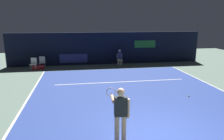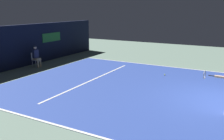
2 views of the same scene
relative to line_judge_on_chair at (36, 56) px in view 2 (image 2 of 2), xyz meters
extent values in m
plane|color=slate|center=(-0.86, -6.58, -0.69)|extent=(30.62, 30.62, 0.00)
cube|color=#2D479E|center=(-0.86, -6.58, -0.68)|extent=(9.74, 10.67, 0.01)
cube|color=white|center=(3.96, -6.58, -0.67)|extent=(0.10, 10.67, 0.01)
cube|color=white|center=(-5.68, -6.58, -0.67)|extent=(0.10, 10.67, 0.01)
cube|color=white|center=(-0.86, -4.71, -0.67)|extent=(7.59, 0.10, 0.01)
cube|color=black|center=(-0.86, 0.91, 0.61)|extent=(15.78, 0.30, 2.60)
cube|color=#1E6B2D|center=(2.30, 0.75, 0.91)|extent=(1.80, 0.04, 0.60)
cylinder|color=beige|center=(-2.41, -10.87, 0.66)|extent=(0.13, 0.51, 0.09)
cylinder|color=black|center=(-2.39, -10.57, 0.66)|extent=(0.05, 0.30, 0.03)
torus|color=#B2B2B7|center=(-2.37, -10.29, 0.66)|extent=(0.30, 0.05, 0.30)
cube|color=white|center=(0.00, 0.01, -0.23)|extent=(0.48, 0.45, 0.04)
cube|color=white|center=(0.03, 0.21, 0.00)|extent=(0.42, 0.08, 0.42)
cylinder|color=#B2B2B7|center=(-0.20, -0.13, -0.46)|extent=(0.03, 0.03, 0.46)
cylinder|color=#B2B2B7|center=(0.17, -0.18, -0.46)|extent=(0.03, 0.03, 0.46)
cylinder|color=#B2B2B7|center=(-0.16, 0.21, -0.46)|extent=(0.03, 0.03, 0.46)
cylinder|color=#B2B2B7|center=(0.21, 0.16, -0.46)|extent=(0.03, 0.03, 0.46)
cube|color=tan|center=(-0.01, -0.06, -0.19)|extent=(0.37, 0.44, 0.14)
cylinder|color=tan|center=(-0.12, -0.23, -0.46)|extent=(0.11, 0.11, 0.46)
cylinder|color=tan|center=(0.06, -0.25, -0.46)|extent=(0.11, 0.11, 0.46)
cube|color=#23284C|center=(0.01, 0.05, 0.14)|extent=(0.36, 0.26, 0.52)
sphere|color=beige|center=(0.01, 0.05, 0.52)|extent=(0.20, 0.20, 0.20)
cylinder|color=#141933|center=(0.01, 0.05, 0.61)|extent=(0.19, 0.19, 0.04)
sphere|color=#CCE033|center=(1.79, -7.69, -0.64)|extent=(0.07, 0.07, 0.07)
camera|label=1|loc=(-3.39, -16.64, 2.86)|focal=34.69mm
camera|label=2|loc=(-11.12, -11.46, 2.86)|focal=39.97mm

